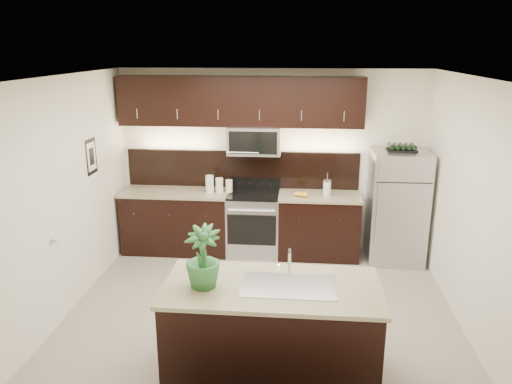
# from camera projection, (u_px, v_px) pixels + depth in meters

# --- Properties ---
(ground) EXTENTS (4.50, 4.50, 0.00)m
(ground) POSITION_uv_depth(u_px,v_px,m) (261.00, 310.00, 5.91)
(ground) COLOR gray
(ground) RESTS_ON ground
(room_walls) EXTENTS (4.52, 4.02, 2.71)m
(room_walls) POSITION_uv_depth(u_px,v_px,m) (251.00, 172.00, 5.40)
(room_walls) COLOR silver
(room_walls) RESTS_ON ground
(counter_run) EXTENTS (3.51, 0.65, 0.94)m
(counter_run) POSITION_uv_depth(u_px,v_px,m) (240.00, 223.00, 7.43)
(counter_run) COLOR black
(counter_run) RESTS_ON ground
(upper_fixtures) EXTENTS (3.49, 0.40, 1.66)m
(upper_fixtures) POSITION_uv_depth(u_px,v_px,m) (242.00, 109.00, 7.09)
(upper_fixtures) COLOR black
(upper_fixtures) RESTS_ON counter_run
(island) EXTENTS (1.96, 0.96, 0.94)m
(island) POSITION_uv_depth(u_px,v_px,m) (271.00, 331.00, 4.61)
(island) COLOR black
(island) RESTS_ON ground
(sink_faucet) EXTENTS (0.84, 0.50, 0.28)m
(sink_faucet) POSITION_uv_depth(u_px,v_px,m) (289.00, 284.00, 4.47)
(sink_faucet) COLOR silver
(sink_faucet) RESTS_ON island
(refrigerator) EXTENTS (0.78, 0.70, 1.61)m
(refrigerator) POSITION_uv_depth(u_px,v_px,m) (397.00, 207.00, 7.08)
(refrigerator) COLOR #B2B2B7
(refrigerator) RESTS_ON ground
(wine_rack) EXTENTS (0.40, 0.25, 0.10)m
(wine_rack) POSITION_uv_depth(u_px,v_px,m) (402.00, 148.00, 6.84)
(wine_rack) COLOR black
(wine_rack) RESTS_ON refrigerator
(plant) EXTENTS (0.34, 0.34, 0.57)m
(plant) POSITION_uv_depth(u_px,v_px,m) (203.00, 257.00, 4.38)
(plant) COLOR #27632D
(plant) RESTS_ON island
(canisters) EXTENTS (0.38, 0.17, 0.26)m
(canisters) POSITION_uv_depth(u_px,v_px,m) (217.00, 185.00, 7.27)
(canisters) COLOR silver
(canisters) RESTS_ON counter_run
(french_press) EXTENTS (0.12, 0.12, 0.33)m
(french_press) POSITION_uv_depth(u_px,v_px,m) (327.00, 188.00, 7.10)
(french_press) COLOR silver
(french_press) RESTS_ON counter_run
(bananas) EXTENTS (0.24, 0.21, 0.06)m
(bananas) POSITION_uv_depth(u_px,v_px,m) (298.00, 194.00, 7.14)
(bananas) COLOR gold
(bananas) RESTS_ON counter_run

